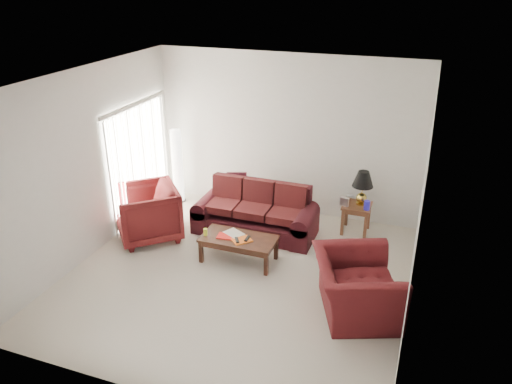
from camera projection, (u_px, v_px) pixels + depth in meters
floor at (237, 275)px, 7.67m from camera, size 5.00×5.00×0.00m
blinds at (140, 163)px, 9.09m from camera, size 0.10×2.00×2.16m
sofa at (255, 210)px, 8.74m from camera, size 2.16×0.99×0.87m
throw_pillow at (237, 182)px, 9.28m from camera, size 0.41×0.30×0.39m
end_table at (356, 218)px, 8.84m from camera, size 0.49×0.49×0.53m
table_lamp at (362, 188)px, 8.63m from camera, size 0.45×0.45×0.62m
clock at (344, 202)px, 8.66m from camera, size 0.16×0.09×0.15m
blue_canister at (367, 205)px, 8.52m from camera, size 0.11×0.11×0.17m
picture_frame at (350, 196)px, 8.89m from camera, size 0.16×0.18×0.05m
floor_lamp at (177, 166)px, 9.83m from camera, size 0.26×0.26×1.51m
armchair_left at (147, 213)px, 8.57m from camera, size 1.45×1.44×0.94m
armchair_right at (356, 287)px, 6.71m from camera, size 1.45×1.54×0.80m
coffee_table at (239, 249)px, 7.98m from camera, size 1.27×0.78×0.42m
magazine_red at (226, 236)px, 7.92m from camera, size 0.29×0.24×0.02m
magazine_white at (234, 233)px, 8.00m from camera, size 0.37×0.34×0.02m
magazine_orange at (242, 240)px, 7.81m from camera, size 0.36×0.36×0.02m
remote_a at (237, 240)px, 7.77m from camera, size 0.13×0.17×0.02m
remote_b at (247, 238)px, 7.81m from camera, size 0.05×0.17×0.02m
yellow_glass at (205, 232)px, 7.95m from camera, size 0.09×0.09×0.12m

